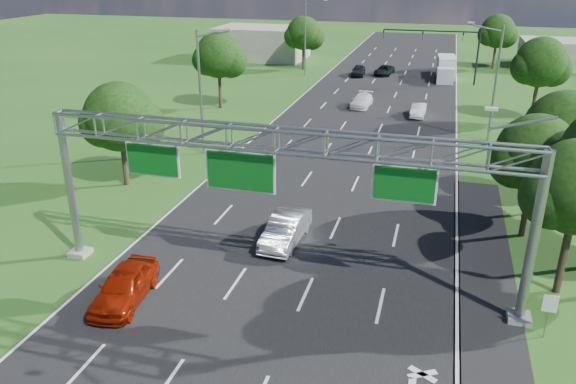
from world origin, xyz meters
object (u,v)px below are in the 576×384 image
(box_truck, at_px, (446,69))
(red_coupe, at_px, (125,286))
(regulatory_sign, at_px, (549,307))
(sign_gantry, at_px, (278,153))
(traffic_signal, at_px, (450,43))
(silver_sedan, at_px, (286,229))

(box_truck, bearing_deg, red_coupe, -106.67)
(regulatory_sign, bearing_deg, sign_gantry, 175.17)
(traffic_signal, bearing_deg, regulatory_sign, -84.80)
(silver_sedan, xyz_separation_m, box_truck, (7.92, 51.51, 0.58))
(silver_sedan, bearing_deg, box_truck, 84.12)
(sign_gantry, xyz_separation_m, traffic_signal, (7.15, 53.00, -1.72))
(red_coupe, relative_size, box_truck, 0.62)
(red_coupe, distance_m, box_truck, 60.82)
(regulatory_sign, xyz_separation_m, silver_sedan, (-13.00, 5.51, -0.69))
(sign_gantry, bearing_deg, traffic_signal, 82.32)
(sign_gantry, relative_size, regulatory_sign, 11.19)
(regulatory_sign, distance_m, red_coupe, 18.79)
(red_coupe, bearing_deg, traffic_signal, 69.64)
(regulatory_sign, distance_m, box_truck, 57.25)
(traffic_signal, relative_size, box_truck, 1.56)
(sign_gantry, bearing_deg, box_truck, 82.89)
(traffic_signal, height_order, silver_sedan, traffic_signal)
(sign_gantry, xyz_separation_m, box_truck, (6.99, 56.00, -5.49))
(traffic_signal, bearing_deg, box_truck, 93.10)
(regulatory_sign, relative_size, red_coupe, 0.43)
(red_coupe, xyz_separation_m, silver_sedan, (5.65, 7.78, -0.01))
(regulatory_sign, height_order, red_coupe, regulatory_sign)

